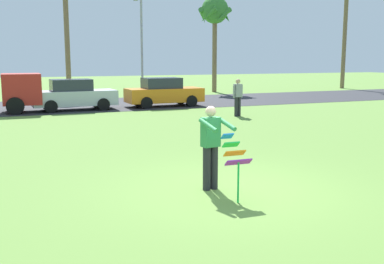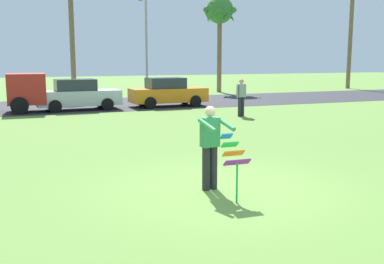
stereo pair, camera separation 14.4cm
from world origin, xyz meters
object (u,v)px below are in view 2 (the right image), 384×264
(person_kite_flyer, at_px, (210,144))
(person_walker_near, at_px, (241,96))
(kite_held, at_px, (233,156))
(parked_car_orange, at_px, (168,93))
(parked_car_silver, at_px, (78,95))
(streetlight_pole, at_px, (146,39))
(palm_tree_centre_far, at_px, (220,14))

(person_kite_flyer, distance_m, person_walker_near, 12.10)
(kite_held, distance_m, parked_car_orange, 17.22)
(parked_car_orange, bearing_deg, parked_car_silver, -179.99)
(person_kite_flyer, relative_size, kite_held, 1.38)
(person_kite_flyer, distance_m, streetlight_pole, 24.38)
(person_kite_flyer, height_order, parked_car_orange, person_kite_flyer)
(person_kite_flyer, xyz_separation_m, streetlight_pole, (5.31, 23.60, 3.05))
(kite_held, relative_size, streetlight_pole, 0.18)
(palm_tree_centre_far, relative_size, person_walker_near, 4.28)
(parked_car_silver, distance_m, palm_tree_centre_far, 16.00)
(parked_car_silver, distance_m, parked_car_orange, 4.89)
(person_kite_flyer, height_order, kite_held, person_kite_flyer)
(person_kite_flyer, distance_m, kite_held, 0.84)
(parked_car_silver, bearing_deg, parked_car_orange, 0.01)
(palm_tree_centre_far, distance_m, person_walker_near, 16.23)
(person_kite_flyer, relative_size, streetlight_pole, 0.25)
(parked_car_silver, bearing_deg, person_walker_near, -39.17)
(kite_held, distance_m, parked_car_silver, 16.70)
(kite_held, xyz_separation_m, parked_car_orange, (4.23, 16.69, -0.09))
(parked_car_silver, height_order, streetlight_pole, streetlight_pole)
(person_kite_flyer, distance_m, parked_car_silver, 15.87)
(parked_car_orange, bearing_deg, palm_tree_centre_far, 50.92)
(kite_held, distance_m, palm_tree_centre_far, 28.58)
(streetlight_pole, relative_size, person_walker_near, 4.05)
(person_walker_near, bearing_deg, person_kite_flyer, -120.38)
(palm_tree_centre_far, bearing_deg, streetlight_pole, -169.08)
(parked_car_orange, height_order, palm_tree_centre_far, palm_tree_centre_far)
(person_kite_flyer, height_order, person_walker_near, same)
(palm_tree_centre_far, distance_m, streetlight_pole, 6.75)
(parked_car_silver, bearing_deg, kite_held, -87.74)
(kite_held, xyz_separation_m, streetlight_pole, (5.20, 24.42, 3.14))
(person_kite_flyer, distance_m, parked_car_orange, 16.45)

